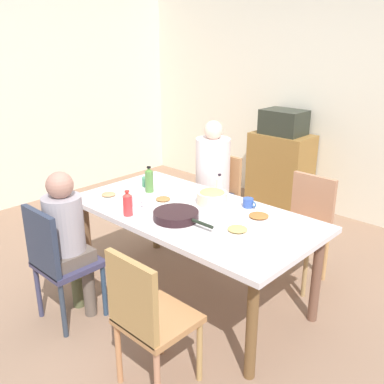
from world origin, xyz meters
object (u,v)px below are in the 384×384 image
plate_2 (237,231)px  plate_0 (163,200)px  person_0 (67,234)px  bowl_0 (212,197)px  chair_2 (147,315)px  cup_0 (130,194)px  plate_1 (109,196)px  bottle_1 (149,180)px  bottle_0 (128,204)px  chair_1 (305,223)px  side_cabinet (280,171)px  serving_pan (176,215)px  chair_0 (57,259)px  bottle_2 (219,187)px  chair_3 (218,195)px  microwave (284,122)px  person_3 (212,174)px  cup_3 (248,203)px  plate_3 (259,217)px  dining_table (192,220)px  cup_2 (137,201)px  cup_1 (147,182)px

plate_2 → plate_0: bearing=176.5°
person_0 → bowl_0: bearing=64.1°
chair_2 → cup_0: (-1.00, 0.70, 0.28)m
plate_1 → bottle_1: (0.14, 0.32, 0.09)m
plate_2 → bottle_0: 0.83m
chair_1 → plate_1: bearing=-136.0°
chair_1 → side_cabinet: bearing=129.3°
serving_pan → person_0: bearing=-130.6°
chair_0 → bottle_2: bearing=70.2°
chair_3 → microwave: bearing=94.6°
person_0 → cup_0: bearing=94.5°
person_3 → plate_2: 1.28m
plate_1 → cup_3: 1.12m
plate_3 → microwave: microwave is taller
cup_0 → plate_2: bearing=5.4°
chair_0 → bottle_0: 0.62m
chair_1 → dining_table: bearing=-118.7°
plate_1 → cup_2: size_ratio=1.91×
dining_table → bottle_1: size_ratio=8.63×
chair_2 → cup_1: (-1.15, 1.01, 0.28)m
dining_table → serving_pan: 0.22m
chair_2 → plate_3: bearing=91.2°
person_0 → serving_pan: 0.78m
plate_1 → bottle_2: 0.90m
plate_3 → bottle_2: size_ratio=1.29×
chair_0 → bottle_1: size_ratio=4.08×
microwave → plate_3: bearing=-62.1°
plate_1 → side_cabinet: side_cabinet is taller
serving_pan → side_cabinet: size_ratio=0.56×
bottle_0 → chair_2: bearing=-32.9°
dining_table → cup_2: size_ratio=17.50×
cup_0 → bottle_2: bottle_2 is taller
plate_1 → chair_2: bearing=-27.9°
bottle_0 → bottle_2: (0.25, 0.73, 0.00)m
cup_0 → bowl_0: bearing=36.0°
chair_0 → side_cabinet: size_ratio=1.00×
chair_1 → cup_0: size_ratio=7.33×
cup_3 → microwave: (-0.84, 1.81, 0.26)m
dining_table → person_3: bearing=121.3°
dining_table → chair_2: 1.00m
cup_0 → bottle_1: (-0.02, 0.23, 0.06)m
chair_0 → chair_2: same height
dining_table → chair_2: bearing=-61.3°
cup_2 → person_3: bearing=96.1°
chair_0 → person_0: bearing=90.0°
person_0 → bowl_0: size_ratio=4.71×
plate_2 → bowl_0: size_ratio=1.00×
chair_1 → bowl_0: bearing=-125.7°
bottle_0 → chair_1: bearing=58.7°
bottle_1 → bottle_2: 0.59m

